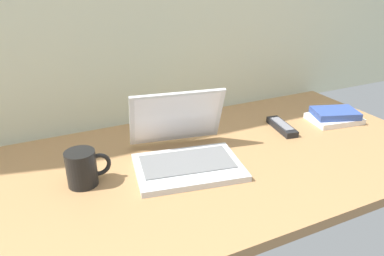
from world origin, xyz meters
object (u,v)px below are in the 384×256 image
Objects in this scene: coffee_mug at (83,168)px; remote_control_near at (282,127)px; laptop at (184,149)px; book_stack at (334,116)px.

coffee_mug is 0.74× the size of remote_control_near.
laptop is 2.14× the size of remote_control_near.
coffee_mug is at bearing 178.72° from laptop.
laptop reaches higher than book_stack.
book_stack is (0.96, 0.03, -0.03)m from coffee_mug.
coffee_mug is 0.73m from remote_control_near.
remote_control_near is at bearing 4.50° from coffee_mug.
book_stack reaches higher than remote_control_near.
laptop is at bearing -171.44° from remote_control_near.
book_stack is (0.23, -0.03, 0.01)m from remote_control_near.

